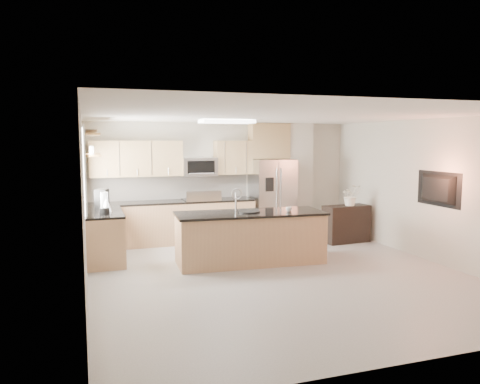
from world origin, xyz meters
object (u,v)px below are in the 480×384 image
object	(u,v)px
island	(250,237)
platter	(249,212)
microwave	(199,167)
credenza	(346,224)
television	(435,189)
cup	(289,209)
blender	(104,205)
refrigerator	(272,198)
flower_vase	(351,190)
kettle	(106,204)
bowl	(91,131)
range	(201,220)
coffee_maker	(102,200)

from	to	relation	value
island	platter	bearing A→B (deg)	142.22
microwave	credenza	bearing A→B (deg)	-21.90
microwave	credenza	size ratio (longest dim) A/B	0.76
credenza	television	distance (m)	2.32
credenza	cup	size ratio (longest dim) A/B	9.13
blender	island	bearing A→B (deg)	-12.46
microwave	island	distance (m)	2.49
refrigerator	flower_vase	distance (m)	1.77
microwave	blender	size ratio (longest dim) A/B	1.91
island	credenza	xyz separation A→B (m)	(2.56, 0.96, -0.06)
refrigerator	cup	world-z (taller)	refrigerator
island	blender	xyz separation A→B (m)	(-2.50, 0.55, 0.63)
blender	television	world-z (taller)	television
kettle	refrigerator	bearing A→B (deg)	15.86
microwave	kettle	xyz separation A→B (m)	(-2.02, -1.22, -0.58)
kettle	blender	bearing A→B (deg)	-97.23
bowl	flower_vase	world-z (taller)	bowl
flower_vase	television	world-z (taller)	television
bowl	television	size ratio (longest dim) A/B	0.35
range	television	xyz separation A→B (m)	(3.51, -3.12, 0.88)
microwave	cup	distance (m)	2.65
refrigerator	microwave	bearing A→B (deg)	174.14
flower_vase	bowl	bearing A→B (deg)	177.74
credenza	island	bearing A→B (deg)	-164.54
platter	television	distance (m)	3.32
range	blender	distance (m)	2.63
flower_vase	cup	bearing A→B (deg)	-151.39
credenza	television	world-z (taller)	television
microwave	kettle	world-z (taller)	microwave
coffee_maker	bowl	size ratio (longest dim) A/B	1.02
kettle	coffee_maker	xyz separation A→B (m)	(-0.07, 0.21, 0.06)
refrigerator	platter	world-z (taller)	refrigerator
television	flower_vase	bearing A→B (deg)	13.62
cup	flower_vase	size ratio (longest dim) A/B	0.16
kettle	cup	bearing A→B (deg)	-19.30
microwave	coffee_maker	size ratio (longest dim) A/B	1.96
island	platter	distance (m)	0.47
credenza	kettle	world-z (taller)	kettle
island	cup	world-z (taller)	island
refrigerator	island	size ratio (longest dim) A/B	0.65
refrigerator	cup	xyz separation A→B (m)	(-0.55, -2.14, 0.08)
television	cup	bearing A→B (deg)	68.82
bowl	kettle	bearing A→B (deg)	-35.27
range	microwave	world-z (taller)	microwave
platter	coffee_maker	distance (m)	2.75
platter	flower_vase	size ratio (longest dim) A/B	0.58
credenza	coffee_maker	world-z (taller)	coffee_maker
range	platter	world-z (taller)	range
coffee_maker	bowl	bearing A→B (deg)	-161.50
coffee_maker	range	bearing A→B (deg)	22.83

